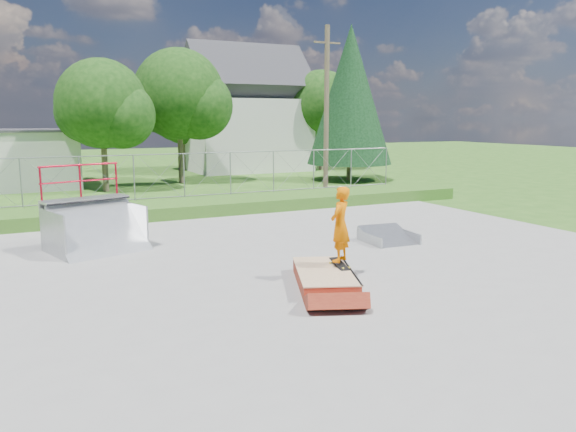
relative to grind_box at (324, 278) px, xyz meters
name	(u,v)px	position (x,y,z in m)	size (l,w,h in m)	color
ground	(305,271)	(0.21, 1.32, -0.18)	(120.00, 120.00, 0.00)	#2D5C1A
concrete_pad	(305,270)	(0.21, 1.32, -0.16)	(20.00, 16.00, 0.04)	gray
grass_berm	(192,207)	(0.21, 10.82, 0.07)	(24.00, 3.00, 0.50)	#2D5C1A
grind_box	(324,278)	(0.00, 0.00, 0.00)	(2.03, 2.74, 0.37)	maroon
quarter_pipe	(96,210)	(-4.04, 5.67, 1.01)	(2.38, 2.02, 2.38)	#9B9EA2
flat_bank_ramp	(389,236)	(3.91, 2.95, 0.03)	(1.38, 1.47, 0.42)	#9B9EA2
skateboard	(340,264)	(0.47, 0.14, 0.23)	(0.22, 0.80, 0.02)	black
skater	(340,228)	(0.47, 0.14, 1.08)	(0.62, 0.41, 1.70)	orange
chain_link_fence	(184,175)	(0.21, 11.82, 1.22)	(20.00, 0.06, 1.80)	gray
gable_house	(246,116)	(9.21, 27.32, 3.65)	(8.40, 6.08, 8.94)	silver
utility_pole	(326,112)	(7.71, 13.32, 3.82)	(0.24, 0.24, 8.00)	brown
tree_left_near	(107,107)	(-1.55, 19.15, 4.05)	(4.76, 4.48, 6.65)	brown
tree_center	(185,98)	(2.99, 21.13, 4.66)	(5.44, 5.12, 7.60)	brown
tree_right_far	(326,106)	(14.47, 25.14, 4.36)	(5.10, 4.80, 7.12)	brown
tree_back_mid	(187,119)	(5.42, 29.17, 3.45)	(4.08, 3.84, 5.70)	brown
conifer_tree	(350,95)	(12.21, 18.32, 4.86)	(5.04, 5.04, 9.10)	brown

